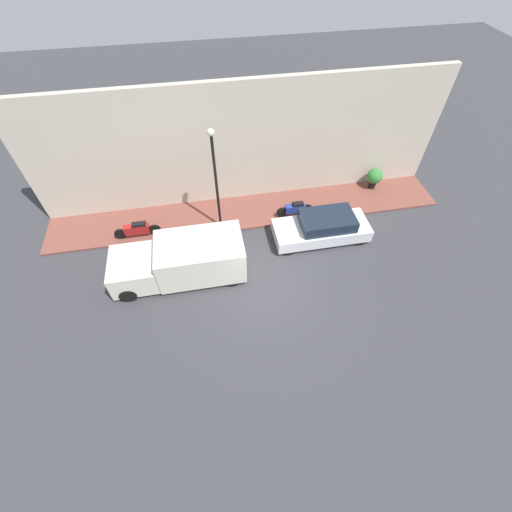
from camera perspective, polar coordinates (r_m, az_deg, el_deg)
ground_plane at (r=14.32m, az=1.66°, el=-5.03°), size 60.00×60.00×0.00m
sidewalk at (r=17.31m, az=-1.39°, el=7.40°), size 2.40×19.24×0.11m
building_facade at (r=16.63m, az=-2.39°, el=17.95°), size 0.30×19.24×5.92m
parked_car at (r=15.96m, az=11.05°, el=4.70°), size 1.71×4.34×1.32m
delivery_van at (r=14.29m, az=-12.44°, el=-0.71°), size 2.07×5.37×1.82m
motorcycle_blue at (r=16.89m, az=6.53°, el=7.84°), size 0.30×1.80×0.75m
motorcycle_red at (r=16.63m, az=-19.19°, el=4.21°), size 0.30×2.09×0.79m
streetlamp at (r=14.64m, az=-6.82°, el=13.56°), size 0.29×0.29×5.01m
potted_plant at (r=19.32m, az=19.14°, el=12.34°), size 0.79×0.79×1.12m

